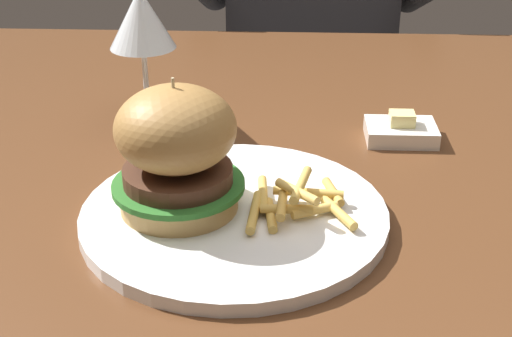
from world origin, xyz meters
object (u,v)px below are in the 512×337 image
object	(u,v)px
wine_glass	(141,22)
burger_sandwich	(177,150)
diner_person	(309,74)
main_plate	(234,215)
butter_dish	(401,131)

from	to	relation	value
wine_glass	burger_sandwich	bearing A→B (deg)	-72.82
wine_glass	diner_person	bearing A→B (deg)	71.62
main_plate	diner_person	bearing A→B (deg)	84.05
diner_person	butter_dish	bearing A→B (deg)	-82.97
butter_dish	main_plate	bearing A→B (deg)	-132.98
main_plate	wine_glass	bearing A→B (deg)	117.54
wine_glass	diner_person	xyz separation A→B (m)	(0.23, 0.69, -0.31)
butter_dish	wine_glass	bearing A→B (deg)	171.36
burger_sandwich	butter_dish	bearing A→B (deg)	39.65
main_plate	wine_glass	world-z (taller)	wine_glass
main_plate	butter_dish	size ratio (longest dim) A/B	3.54
burger_sandwich	diner_person	xyz separation A→B (m)	(0.15, 0.95, -0.25)
main_plate	butter_dish	bearing A→B (deg)	47.02
wine_glass	butter_dish	distance (m)	0.35
main_plate	butter_dish	distance (m)	0.28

